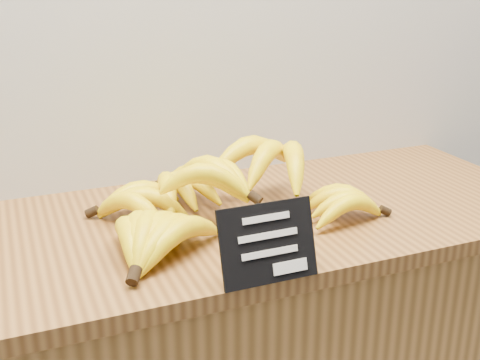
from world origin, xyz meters
The scene contains 3 objects.
counter_top centered at (0.05, 2.75, 0.92)m, with size 1.33×0.54×0.03m, color brown.
chalkboard_sign centered at (0.01, 2.50, 0.99)m, with size 0.16×0.01×0.12m, color black.
banana_pile centered at (0.01, 2.74, 0.98)m, with size 0.59×0.40×0.13m.
Camera 1 is at (-0.34, 1.75, 1.39)m, focal length 45.00 mm.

